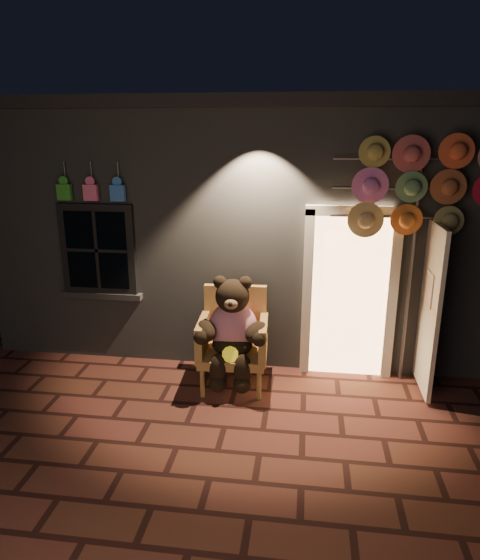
# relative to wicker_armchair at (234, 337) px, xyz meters

# --- Properties ---
(ground) EXTENTS (60.00, 60.00, 0.00)m
(ground) POSITION_rel_wicker_armchair_xyz_m (0.05, -1.02, -0.60)
(ground) COLOR #592922
(ground) RESTS_ON ground
(shop_building) EXTENTS (7.30, 5.95, 3.51)m
(shop_building) POSITION_rel_wicker_armchair_xyz_m (0.05, 2.96, 1.14)
(shop_building) COLOR slate
(shop_building) RESTS_ON ground
(wicker_armchair) EXTENTS (0.86, 0.78, 1.20)m
(wicker_armchair) POSITION_rel_wicker_armchair_xyz_m (0.00, 0.00, 0.00)
(wicker_armchair) COLOR #B37945
(wicker_armchair) RESTS_ON ground
(teddy_bear) EXTENTS (0.95, 0.75, 1.31)m
(teddy_bear) POSITION_rel_wicker_armchair_xyz_m (0.00, -0.15, 0.15)
(teddy_bear) COLOR red
(teddy_bear) RESTS_ON ground
(hat_rack) EXTENTS (1.94, 0.22, 2.98)m
(hat_rack) POSITION_rel_wicker_armchair_xyz_m (2.14, 0.25, 1.82)
(hat_rack) COLOR #59595E
(hat_rack) RESTS_ON ground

